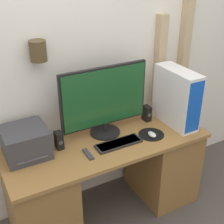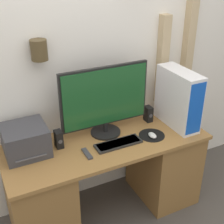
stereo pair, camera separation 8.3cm
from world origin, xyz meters
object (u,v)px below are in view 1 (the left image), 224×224
Objects in this scene: speaker_left at (59,140)px; remote_control at (88,154)px; printer at (26,142)px; keyboard at (119,143)px; monitor at (105,99)px; mouse at (152,134)px; computer_tower at (177,97)px; speaker_right at (147,113)px.

speaker_left is 0.96× the size of remote_control.
keyboard is at bearing -17.75° from printer.
monitor is 8.31× the size of mouse.
computer_tower is at bearing -13.02° from monitor.
printer is 0.46m from remote_control.
speaker_right reaches higher than remote_control.
speaker_right is (0.42, 0.01, -0.24)m from monitor.
keyboard is at bearing -173.74° from computer_tower.
monitor is at bearing 93.76° from keyboard.
keyboard is at bearing 3.44° from remote_control.
speaker_left is at bearing -8.74° from printer.
keyboard is 0.77× the size of computer_tower.
keyboard is 0.46m from speaker_right.
monitor is at bearing 41.06° from remote_control.
remote_control is at bearing -138.94° from monitor.
speaker_right is 0.72m from remote_control.
monitor is 5.32× the size of speaker_left.
computer_tower is 3.54× the size of speaker_right.
keyboard reaches higher than remote_control.
printer is (-1.25, 0.14, -0.14)m from computer_tower.
printer reaches higher than remote_control.
mouse is 0.74m from speaker_left.
printer reaches higher than mouse.
printer is (-0.95, 0.24, 0.09)m from mouse.
remote_control is (-0.67, -0.23, -0.06)m from speaker_right.
printer is at bearing 165.75° from mouse.
monitor reaches higher than printer.
speaker_left is at bearing -176.87° from speaker_right.
keyboard is 0.29m from mouse.
printer reaches higher than speaker_left.
speaker_left is at bearing 173.88° from computer_tower.
mouse is 0.27× the size of printer.
remote_control is at bearing -30.20° from printer.
computer_tower reaches higher than speaker_left.
speaker_right is at bearing 140.40° from computer_tower.
printer is 2.33× the size of speaker_right.
keyboard is 2.61× the size of remote_control.
remote_control is at bearing -174.61° from computer_tower.
keyboard is 4.23× the size of mouse.
mouse is at bearing -1.47° from remote_control.
printer is at bearing 162.25° from keyboard.
remote_control is at bearing 178.53° from mouse.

